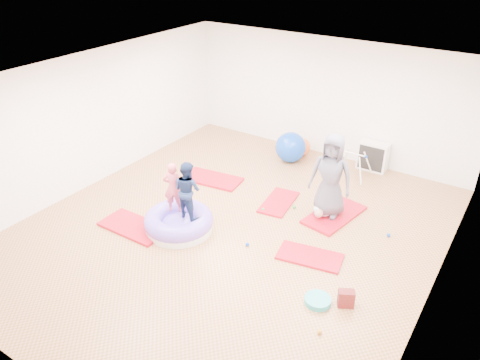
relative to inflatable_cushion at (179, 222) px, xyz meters
The scene contains 19 objects.
room 1.57m from the inflatable_cushion, 33.57° to the left, with size 7.01×8.01×2.81m.
gym_mat_front_left 0.86m from the inflatable_cushion, 149.65° to the right, with size 1.29×0.64×0.05m, color red.
gym_mat_mid_left 1.98m from the inflatable_cushion, 108.24° to the left, with size 1.26×0.63×0.05m, color red.
gym_mat_center_back 2.13m from the inflatable_cushion, 59.41° to the left, with size 1.06×0.53×0.04m, color red.
gym_mat_right 2.46m from the inflatable_cushion, 13.27° to the left, with size 1.08×0.54×0.04m, color red.
gym_mat_rear_right 2.98m from the inflatable_cushion, 42.05° to the left, with size 1.34×0.67×0.06m, color red.
inflatable_cushion is the anchor object (origin of this frame).
child_pink 0.72m from the inflatable_cushion, 151.74° to the left, with size 0.36×0.24×0.98m, color #D34A5D.
child_navy 0.78m from the inflatable_cushion, 24.44° to the left, with size 0.52×0.41×1.08m, color navy.
adult_caregiver 2.94m from the inflatable_cushion, 42.95° to the left, with size 0.80×0.52×1.63m, color #535061.
infant 2.70m from the inflatable_cushion, 41.18° to the left, with size 0.36×0.36×0.21m.
ball_pit_balls 1.79m from the inflatable_cushion, 35.49° to the left, with size 4.94×2.85×0.07m.
exercise_ball_blue 3.69m from the inflatable_cushion, 84.46° to the left, with size 0.72×0.72×0.72m, color #0E41BE.
exercise_ball_orange 4.13m from the inflatable_cushion, 84.01° to the left, with size 0.44×0.44×0.44m, color #DD5921.
infant_play_gym 4.20m from the inflatable_cushion, 63.55° to the left, with size 0.74×0.70×0.57m.
cube_shelf 4.82m from the inflatable_cushion, 63.81° to the left, with size 0.66×0.33×0.66m.
balance_disc 2.98m from the inflatable_cushion, ahead, with size 0.40×0.40×0.09m, color teal.
backpack 3.33m from the inflatable_cushion, ahead, with size 0.23×0.14×0.27m, color #A61719.
yellow_toy 0.48m from the inflatable_cushion, 145.74° to the right, with size 0.19×0.19×0.03m, color gold.
Camera 1 is at (4.08, -5.89, 4.93)m, focal length 35.00 mm.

